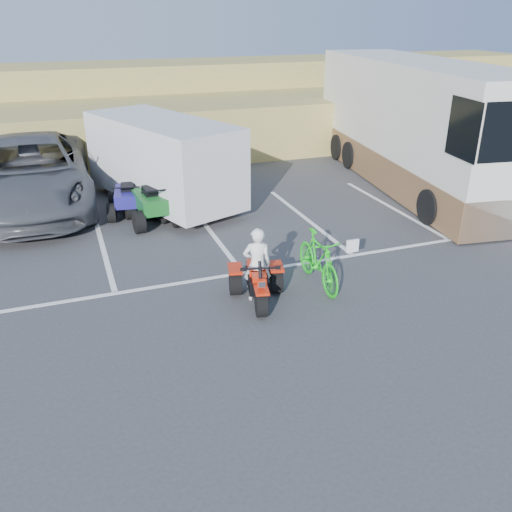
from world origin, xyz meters
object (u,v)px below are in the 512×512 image
object	(u,v)px
red_trike_atv	(258,302)
grey_pickup	(31,173)
rv_motorhome	(414,133)
quad_atv_green	(154,223)
green_dirt_bike	(318,260)
cargo_trailer	(163,159)
rider	(257,264)
quad_atv_blue	(130,215)

from	to	relation	value
red_trike_atv	grey_pickup	size ratio (longest dim) A/B	0.21
rv_motorhome	quad_atv_green	world-z (taller)	rv_motorhome
green_dirt_bike	cargo_trailer	bearing A→B (deg)	108.80
cargo_trailer	rv_motorhome	bearing A→B (deg)	-24.97
rv_motorhome	cargo_trailer	bearing A→B (deg)	-176.30
red_trike_atv	rider	world-z (taller)	rider
cargo_trailer	rv_motorhome	world-z (taller)	rv_motorhome
green_dirt_bike	quad_atv_blue	size ratio (longest dim) A/B	1.25
cargo_trailer	quad_atv_green	bearing A→B (deg)	-133.95
green_dirt_bike	rv_motorhome	size ratio (longest dim) A/B	0.18
grey_pickup	cargo_trailer	world-z (taller)	cargo_trailer
rider	quad_atv_blue	xyz separation A→B (m)	(-1.65, 5.72, -0.74)
cargo_trailer	grey_pickup	bearing A→B (deg)	142.30
grey_pickup	quad_atv_blue	distance (m)	3.12
green_dirt_bike	cargo_trailer	distance (m)	6.51
cargo_trailer	quad_atv_blue	xyz separation A→B (m)	(-1.12, -0.59, -1.32)
green_dirt_bike	grey_pickup	xyz separation A→B (m)	(-5.47, 7.26, 0.41)
grey_pickup	quad_atv_green	size ratio (longest dim) A/B	4.16
rv_motorhome	quad_atv_blue	size ratio (longest dim) A/B	7.11
red_trike_atv	rider	xyz separation A→B (m)	(0.04, 0.15, 0.74)
cargo_trailer	red_trike_atv	bearing A→B (deg)	-106.38
quad_atv_blue	cargo_trailer	bearing A→B (deg)	36.83
green_dirt_bike	quad_atv_blue	world-z (taller)	green_dirt_bike
grey_pickup	rider	bearing A→B (deg)	-59.94
red_trike_atv	rider	bearing A→B (deg)	90.00
green_dirt_bike	quad_atv_blue	bearing A→B (deg)	120.11
grey_pickup	quad_atv_green	xyz separation A→B (m)	(2.95, -2.52, -0.97)
red_trike_atv	rv_motorhome	xyz separation A→B (m)	(7.47, 5.88, 1.62)
cargo_trailer	rider	bearing A→B (deg)	-105.96
grey_pickup	rv_motorhome	distance (m)	11.68
quad_atv_blue	quad_atv_green	xyz separation A→B (m)	(0.51, -0.84, 0.00)
rv_motorhome	green_dirt_bike	bearing A→B (deg)	-129.45
rider	cargo_trailer	distance (m)	6.36
green_dirt_bike	quad_atv_blue	distance (m)	6.38
rider	green_dirt_bike	world-z (taller)	rider
rider	grey_pickup	size ratio (longest dim) A/B	0.21
rider	cargo_trailer	xyz separation A→B (m)	(-0.53, 6.31, 0.58)
grey_pickup	quad_atv_blue	xyz separation A→B (m)	(2.45, -1.68, -0.97)
red_trike_atv	green_dirt_bike	world-z (taller)	green_dirt_bike
red_trike_atv	cargo_trailer	size ratio (longest dim) A/B	0.26
green_dirt_bike	cargo_trailer	world-z (taller)	cargo_trailer
red_trike_atv	grey_pickup	distance (m)	8.62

